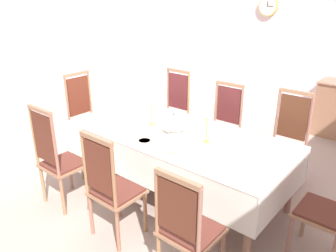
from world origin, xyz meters
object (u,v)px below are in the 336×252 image
object	(u,v)px
chair_head_west	(86,116)
spoon_secondary	(170,153)
chair_north_c	(286,141)
bowl_near_left	(145,141)
chair_head_east	(333,205)
candlestick_east	(207,129)
chair_south_b	(111,186)
candlestick_west	(152,114)
dining_table	(177,139)
mounted_clock	(268,6)
bowl_near_right	(160,149)
chair_north_b	(222,125)
chair_north_a	(173,110)
chair_south_a	(57,157)
soup_tureen	(174,123)
spoon_primary	(139,139)
chair_south_c	(187,227)

from	to	relation	value
chair_head_west	spoon_secondary	xyz separation A→B (m)	(1.91, -0.43, 0.18)
chair_north_c	bowl_near_left	world-z (taller)	chair_north_c
chair_head_east	candlestick_east	xyz separation A→B (m)	(-1.28, 0.00, 0.35)
chair_south_b	candlestick_west	bearing A→B (deg)	110.97
chair_head_west	bowl_near_left	xyz separation A→B (m)	(1.55, -0.42, 0.20)
dining_table	chair_head_east	xyz separation A→B (m)	(1.66, -0.00, -0.12)
dining_table	mounted_clock	bearing A→B (deg)	99.59
candlestick_west	chair_head_east	bearing A→B (deg)	-0.00
dining_table	chair_north_c	bearing A→B (deg)	48.63
bowl_near_right	spoon_secondary	distance (m)	0.11
chair_north_b	spoon_secondary	size ratio (longest dim) A/B	6.45
candlestick_west	chair_north_a	bearing A→B (deg)	115.98
chair_south_b	chair_head_west	bearing A→B (deg)	149.36
chair_south_a	chair_head_west	world-z (taller)	chair_head_west
chair_head_east	candlestick_west	bearing A→B (deg)	90.00
soup_tureen	spoon_primary	size ratio (longest dim) A/B	1.59
chair_south_c	bowl_near_left	distance (m)	1.15
chair_north_b	spoon_secondary	bearing A→B (deg)	100.19
chair_north_a	soup_tureen	world-z (taller)	chair_north_a
chair_head_west	chair_south_a	bearing A→B (deg)	39.10
chair_north_a	bowl_near_right	distance (m)	1.77
candlestick_east	chair_north_a	bearing A→B (deg)	141.51
candlestick_east	spoon_secondary	size ratio (longest dim) A/B	2.12
bowl_near_right	mounted_clock	distance (m)	3.99
dining_table	candlestick_east	bearing A→B (deg)	-0.00
chair_south_a	chair_head_east	bearing A→B (deg)	21.37
chair_north_a	chair_north_b	xyz separation A→B (m)	(0.86, -0.00, -0.02)
spoon_secondary	chair_north_c	bearing A→B (deg)	80.23
dining_table	chair_south_c	size ratio (longest dim) A/B	2.38
chair_south_c	bowl_near_right	world-z (taller)	chair_south_c
chair_north_a	mounted_clock	distance (m)	2.71
chair_north_a	chair_head_east	size ratio (longest dim) A/B	1.03
chair_south_b	soup_tureen	distance (m)	1.03
chair_south_a	chair_north_c	xyz separation A→B (m)	(1.73, 1.97, 0.00)
chair_north_b	chair_south_c	bearing A→B (deg)	113.97
chair_north_c	candlestick_west	size ratio (longest dim) A/B	3.36
bowl_near_left	chair_south_c	bearing A→B (deg)	-29.97
chair_north_a	candlestick_west	bearing A→B (deg)	115.98
spoon_primary	bowl_near_right	bearing A→B (deg)	-14.60
soup_tureen	bowl_near_right	bearing A→B (deg)	-66.77
spoon_secondary	soup_tureen	bearing A→B (deg)	139.04
chair_south_c	chair_head_east	distance (m)	1.26
dining_table	bowl_near_right	xyz separation A→B (m)	(0.14, -0.46, 0.09)
chair_head_east	mounted_clock	world-z (taller)	mounted_clock
soup_tureen	chair_south_c	bearing A→B (deg)	-46.64
spoon_primary	mounted_clock	world-z (taller)	mounted_clock
chair_south_a	spoon_primary	distance (m)	0.90
chair_north_b	chair_head_east	bearing A→B (deg)	149.39
dining_table	chair_south_a	bearing A→B (deg)	-131.12
chair_south_a	spoon_primary	world-z (taller)	chair_south_a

